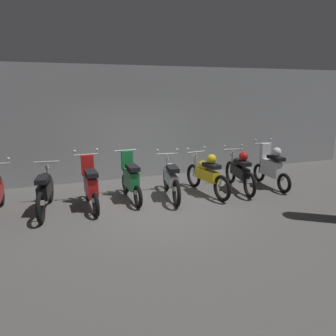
{
  "coord_description": "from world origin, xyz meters",
  "views": [
    {
      "loc": [
        -2.04,
        -6.55,
        2.62
      ],
      "look_at": [
        0.44,
        0.58,
        0.75
      ],
      "focal_mm": 33.4,
      "sensor_mm": 36.0,
      "label": 1
    }
  ],
  "objects_px": {
    "motorbike_slot_5": "(207,174)",
    "motorbike_slot_4": "(171,178)",
    "motorbike_slot_2": "(91,185)",
    "motorbike_slot_7": "(271,167)",
    "motorbike_slot_1": "(45,190)",
    "motorbike_slot_6": "(240,171)",
    "motorbike_slot_3": "(131,179)"
  },
  "relations": [
    {
      "from": "motorbike_slot_4",
      "to": "motorbike_slot_7",
      "type": "xyz_separation_m",
      "value": [
        2.94,
        -0.05,
        0.08
      ]
    },
    {
      "from": "motorbike_slot_2",
      "to": "motorbike_slot_3",
      "type": "height_order",
      "value": "motorbike_slot_2"
    },
    {
      "from": "motorbike_slot_3",
      "to": "motorbike_slot_2",
      "type": "bearing_deg",
      "value": -167.46
    },
    {
      "from": "motorbike_slot_3",
      "to": "motorbike_slot_7",
      "type": "height_order",
      "value": "motorbike_slot_7"
    },
    {
      "from": "motorbike_slot_4",
      "to": "motorbike_slot_6",
      "type": "relative_size",
      "value": 1.0
    },
    {
      "from": "motorbike_slot_2",
      "to": "motorbike_slot_7",
      "type": "distance_m",
      "value": 4.91
    },
    {
      "from": "motorbike_slot_4",
      "to": "motorbike_slot_6",
      "type": "distance_m",
      "value": 1.96
    },
    {
      "from": "motorbike_slot_1",
      "to": "motorbike_slot_3",
      "type": "distance_m",
      "value": 1.96
    },
    {
      "from": "motorbike_slot_1",
      "to": "motorbike_slot_6",
      "type": "xyz_separation_m",
      "value": [
        4.9,
        -0.04,
        0.04
      ]
    },
    {
      "from": "motorbike_slot_1",
      "to": "motorbike_slot_4",
      "type": "bearing_deg",
      "value": -0.44
    },
    {
      "from": "motorbike_slot_3",
      "to": "motorbike_slot_5",
      "type": "height_order",
      "value": "motorbike_slot_3"
    },
    {
      "from": "motorbike_slot_5",
      "to": "motorbike_slot_7",
      "type": "height_order",
      "value": "motorbike_slot_7"
    },
    {
      "from": "motorbike_slot_5",
      "to": "motorbike_slot_6",
      "type": "height_order",
      "value": "same"
    },
    {
      "from": "motorbike_slot_3",
      "to": "motorbike_slot_4",
      "type": "relative_size",
      "value": 0.87
    },
    {
      "from": "motorbike_slot_2",
      "to": "motorbike_slot_5",
      "type": "relative_size",
      "value": 0.87
    },
    {
      "from": "motorbike_slot_6",
      "to": "motorbike_slot_7",
      "type": "bearing_deg",
      "value": -2.01
    },
    {
      "from": "motorbike_slot_1",
      "to": "motorbike_slot_5",
      "type": "distance_m",
      "value": 3.92
    },
    {
      "from": "motorbike_slot_5",
      "to": "motorbike_slot_4",
      "type": "bearing_deg",
      "value": 178.34
    },
    {
      "from": "motorbike_slot_4",
      "to": "motorbike_slot_5",
      "type": "distance_m",
      "value": 0.98
    },
    {
      "from": "motorbike_slot_1",
      "to": "motorbike_slot_4",
      "type": "xyz_separation_m",
      "value": [
        2.94,
        -0.02,
        0.0
      ]
    },
    {
      "from": "motorbike_slot_2",
      "to": "motorbike_slot_6",
      "type": "xyz_separation_m",
      "value": [
        3.93,
        0.03,
        0.0
      ]
    },
    {
      "from": "motorbike_slot_2",
      "to": "motorbike_slot_3",
      "type": "xyz_separation_m",
      "value": [
        0.98,
        0.22,
        -0.0
      ]
    },
    {
      "from": "motorbike_slot_2",
      "to": "motorbike_slot_4",
      "type": "bearing_deg",
      "value": 1.34
    },
    {
      "from": "motorbike_slot_5",
      "to": "motorbike_slot_1",
      "type": "bearing_deg",
      "value": 179.26
    },
    {
      "from": "motorbike_slot_5",
      "to": "motorbike_slot_6",
      "type": "distance_m",
      "value": 0.98
    },
    {
      "from": "motorbike_slot_3",
      "to": "motorbike_slot_6",
      "type": "relative_size",
      "value": 0.87
    },
    {
      "from": "motorbike_slot_7",
      "to": "motorbike_slot_1",
      "type": "bearing_deg",
      "value": 179.28
    },
    {
      "from": "motorbike_slot_1",
      "to": "motorbike_slot_5",
      "type": "relative_size",
      "value": 1.0
    },
    {
      "from": "motorbike_slot_2",
      "to": "motorbike_slot_6",
      "type": "relative_size",
      "value": 0.87
    },
    {
      "from": "motorbike_slot_3",
      "to": "motorbike_slot_4",
      "type": "xyz_separation_m",
      "value": [
        0.99,
        -0.17,
        -0.03
      ]
    },
    {
      "from": "motorbike_slot_1",
      "to": "motorbike_slot_3",
      "type": "relative_size",
      "value": 1.16
    },
    {
      "from": "motorbike_slot_1",
      "to": "motorbike_slot_4",
      "type": "height_order",
      "value": "motorbike_slot_4"
    }
  ]
}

